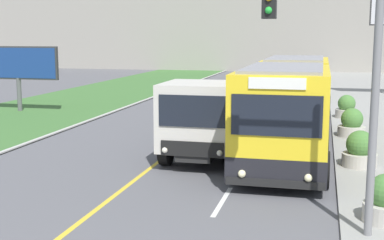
{
  "coord_description": "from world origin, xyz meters",
  "views": [
    {
      "loc": [
        5.02,
        -4.64,
        4.04
      ],
      "look_at": [
        1.1,
        11.4,
        1.4
      ],
      "focal_mm": 50.0,
      "sensor_mm": 36.0,
      "label": 1
    }
  ],
  "objects_px": {
    "planter_round_far": "(346,108)",
    "dump_truck": "(206,120)",
    "car_distant": "(254,92)",
    "planter_round_second": "(360,151)",
    "traffic_light_mast": "(340,61)",
    "city_bus": "(290,105)",
    "planter_round_third": "(352,124)",
    "billboard_small": "(18,65)"
  },
  "relations": [
    {
      "from": "dump_truck",
      "to": "car_distant",
      "type": "relative_size",
      "value": 1.45
    },
    {
      "from": "planter_round_third",
      "to": "traffic_light_mast",
      "type": "bearing_deg",
      "value": -94.56
    },
    {
      "from": "car_distant",
      "to": "planter_round_far",
      "type": "relative_size",
      "value": 3.89
    },
    {
      "from": "planter_round_far",
      "to": "dump_truck",
      "type": "bearing_deg",
      "value": -115.74
    },
    {
      "from": "city_bus",
      "to": "planter_round_second",
      "type": "height_order",
      "value": "city_bus"
    },
    {
      "from": "city_bus",
      "to": "planter_round_second",
      "type": "xyz_separation_m",
      "value": [
        2.25,
        -2.22,
        -1.03
      ]
    },
    {
      "from": "billboard_small",
      "to": "planter_round_far",
      "type": "relative_size",
      "value": 4.16
    },
    {
      "from": "planter_round_second",
      "to": "planter_round_third",
      "type": "distance_m",
      "value": 4.98
    },
    {
      "from": "planter_round_second",
      "to": "planter_round_far",
      "type": "bearing_deg",
      "value": 90.03
    },
    {
      "from": "city_bus",
      "to": "traffic_light_mast",
      "type": "relative_size",
      "value": 2.11
    },
    {
      "from": "car_distant",
      "to": "planter_round_third",
      "type": "xyz_separation_m",
      "value": [
        5.08,
        -9.78,
        -0.12
      ]
    },
    {
      "from": "city_bus",
      "to": "planter_round_far",
      "type": "height_order",
      "value": "city_bus"
    },
    {
      "from": "planter_round_third",
      "to": "planter_round_far",
      "type": "relative_size",
      "value": 1.02
    },
    {
      "from": "city_bus",
      "to": "planter_round_third",
      "type": "xyz_separation_m",
      "value": [
        2.25,
        2.76,
        -1.03
      ]
    },
    {
      "from": "dump_truck",
      "to": "traffic_light_mast",
      "type": "bearing_deg",
      "value": -56.52
    },
    {
      "from": "car_distant",
      "to": "billboard_small",
      "type": "height_order",
      "value": "billboard_small"
    },
    {
      "from": "city_bus",
      "to": "planter_round_third",
      "type": "distance_m",
      "value": 3.71
    },
    {
      "from": "traffic_light_mast",
      "to": "planter_round_third",
      "type": "bearing_deg",
      "value": 85.44
    },
    {
      "from": "dump_truck",
      "to": "city_bus",
      "type": "bearing_deg",
      "value": 40.46
    },
    {
      "from": "car_distant",
      "to": "planter_round_second",
      "type": "relative_size",
      "value": 3.88
    },
    {
      "from": "planter_round_far",
      "to": "traffic_light_mast",
      "type": "bearing_deg",
      "value": -93.1
    },
    {
      "from": "traffic_light_mast",
      "to": "planter_round_third",
      "type": "distance_m",
      "value": 11.28
    },
    {
      "from": "planter_round_second",
      "to": "planter_round_third",
      "type": "bearing_deg",
      "value": 89.97
    },
    {
      "from": "city_bus",
      "to": "dump_truck",
      "type": "relative_size",
      "value": 1.87
    },
    {
      "from": "traffic_light_mast",
      "to": "city_bus",
      "type": "bearing_deg",
      "value": 99.74
    },
    {
      "from": "city_bus",
      "to": "dump_truck",
      "type": "distance_m",
      "value": 3.34
    },
    {
      "from": "city_bus",
      "to": "car_distant",
      "type": "height_order",
      "value": "city_bus"
    },
    {
      "from": "billboard_small",
      "to": "car_distant",
      "type": "bearing_deg",
      "value": 27.43
    },
    {
      "from": "city_bus",
      "to": "car_distant",
      "type": "distance_m",
      "value": 12.89
    },
    {
      "from": "car_distant",
      "to": "planter_round_second",
      "type": "bearing_deg",
      "value": -71.01
    },
    {
      "from": "car_distant",
      "to": "planter_round_second",
      "type": "height_order",
      "value": "car_distant"
    },
    {
      "from": "billboard_small",
      "to": "dump_truck",
      "type": "bearing_deg",
      "value": -35.51
    },
    {
      "from": "billboard_small",
      "to": "planter_round_third",
      "type": "relative_size",
      "value": 4.09
    },
    {
      "from": "dump_truck",
      "to": "billboard_small",
      "type": "bearing_deg",
      "value": 144.49
    },
    {
      "from": "car_distant",
      "to": "traffic_light_mast",
      "type": "xyz_separation_m",
      "value": [
        4.22,
        -20.62,
        2.86
      ]
    },
    {
      "from": "planter_round_third",
      "to": "planter_round_far",
      "type": "xyz_separation_m",
      "value": [
        -0.01,
        4.98,
        -0.01
      ]
    },
    {
      "from": "billboard_small",
      "to": "planter_round_far",
      "type": "height_order",
      "value": "billboard_small"
    },
    {
      "from": "dump_truck",
      "to": "planter_round_far",
      "type": "height_order",
      "value": "dump_truck"
    },
    {
      "from": "city_bus",
      "to": "planter_round_third",
      "type": "relative_size",
      "value": 10.41
    },
    {
      "from": "city_bus",
      "to": "dump_truck",
      "type": "height_order",
      "value": "city_bus"
    },
    {
      "from": "dump_truck",
      "to": "planter_round_second",
      "type": "relative_size",
      "value": 5.64
    },
    {
      "from": "car_distant",
      "to": "traffic_light_mast",
      "type": "distance_m",
      "value": 21.24
    }
  ]
}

